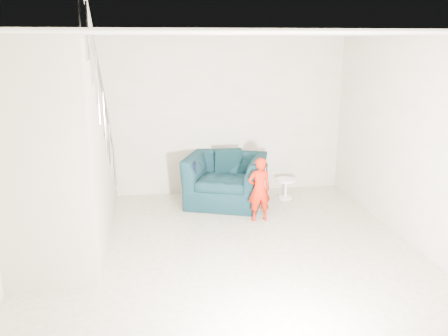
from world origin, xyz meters
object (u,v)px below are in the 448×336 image
at_px(toddler, 259,189).
at_px(side_table, 286,185).
at_px(staircase, 62,181).
at_px(armchair, 225,180).

xyz_separation_m(toddler, side_table, (0.68, 0.93, -0.26)).
bearing_deg(staircase, side_table, 25.62).
height_order(toddler, side_table, toddler).
xyz_separation_m(side_table, staircase, (-3.37, -1.62, 0.72)).
xyz_separation_m(toddler, staircase, (-2.69, -0.69, 0.46)).
relative_size(toddler, staircase, 0.27).
bearing_deg(armchair, staircase, -125.85).
height_order(armchair, side_table, armchair).
relative_size(side_table, staircase, 0.10).
relative_size(toddler, side_table, 2.83).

